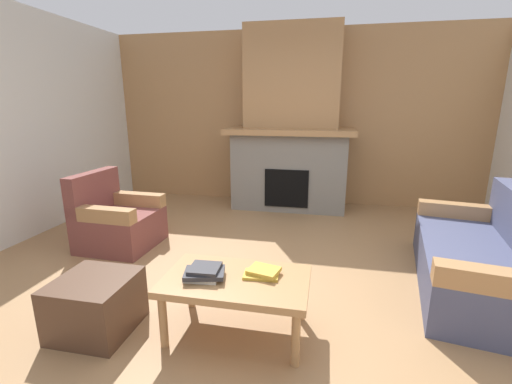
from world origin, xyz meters
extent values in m
plane|color=#9E754C|center=(0.00, 0.00, 0.00)|extent=(9.00, 9.00, 0.00)
cube|color=#A87A4C|center=(0.00, 3.00, 1.35)|extent=(6.00, 0.12, 2.70)
cube|color=gray|center=(0.00, 2.59, 0.57)|extent=(1.70, 0.70, 1.15)
cube|color=black|center=(0.00, 2.26, 0.38)|extent=(0.64, 0.08, 0.56)
cube|color=#A87A4C|center=(0.00, 2.54, 1.19)|extent=(1.90, 0.82, 0.08)
cube|color=#A87A4C|center=(0.00, 2.69, 1.97)|extent=(1.40, 0.50, 1.47)
cube|color=#474C6B|center=(1.86, 0.43, 0.20)|extent=(1.13, 1.92, 0.40)
cube|color=#A87A4C|center=(2.00, 1.24, 0.48)|extent=(0.85, 0.30, 0.15)
cube|color=#A87A4C|center=(1.72, -0.38, 0.48)|extent=(0.85, 0.30, 0.15)
cube|color=brown|center=(-1.70, 0.65, 0.20)|extent=(0.79, 0.79, 0.40)
cube|color=brown|center=(-2.01, 0.66, 0.62)|extent=(0.17, 0.76, 0.45)
cube|color=#A87A4C|center=(-1.71, 0.34, 0.48)|extent=(0.76, 0.17, 0.15)
cube|color=#A87A4C|center=(-1.69, 0.96, 0.48)|extent=(0.76, 0.17, 0.15)
cube|color=#A87A4C|center=(-0.01, -0.59, 0.41)|extent=(1.00, 0.60, 0.05)
cylinder|color=#A87A4C|center=(-0.45, -0.83, 0.19)|extent=(0.06, 0.06, 0.38)
cylinder|color=#A87A4C|center=(0.43, -0.83, 0.19)|extent=(0.06, 0.06, 0.38)
cylinder|color=#A87A4C|center=(-0.45, -0.35, 0.19)|extent=(0.06, 0.06, 0.38)
cylinder|color=#A87A4C|center=(0.43, -0.35, 0.19)|extent=(0.06, 0.06, 0.38)
cube|color=#4C3323|center=(-1.01, -0.76, 0.20)|extent=(0.52, 0.52, 0.40)
cube|color=beige|center=(-0.24, -0.63, 0.44)|extent=(0.24, 0.22, 0.03)
cube|color=#2D2D33|center=(-0.22, -0.64, 0.47)|extent=(0.31, 0.25, 0.03)
cube|color=#2D2D33|center=(-0.22, -0.63, 0.50)|extent=(0.21, 0.21, 0.02)
cube|color=gold|center=(0.15, -0.54, 0.44)|extent=(0.25, 0.16, 0.02)
cube|color=gold|center=(0.17, -0.52, 0.46)|extent=(0.24, 0.21, 0.03)
camera|label=1|loc=(0.55, -2.66, 1.59)|focal=24.13mm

